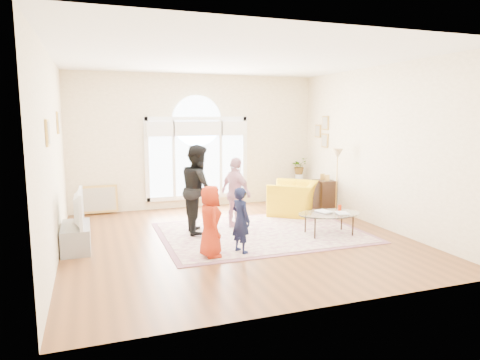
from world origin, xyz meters
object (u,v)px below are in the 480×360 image
object	(u,v)px
area_rug	(261,232)
television	(75,208)
tv_console	(76,237)
armchair	(293,198)
coffee_table	(329,214)

from	to	relation	value
area_rug	television	world-z (taller)	television
tv_console	armchair	xyz separation A→B (m)	(4.59, 1.14, 0.16)
tv_console	coffee_table	bearing A→B (deg)	-8.02
coffee_table	tv_console	bearing A→B (deg)	176.77
coffee_table	armchair	size ratio (longest dim) A/B	1.11
armchair	television	bearing A→B (deg)	-38.95
tv_console	armchair	size ratio (longest dim) A/B	0.88
area_rug	tv_console	bearing A→B (deg)	178.64
area_rug	coffee_table	world-z (taller)	coffee_table
area_rug	coffee_table	distance (m)	1.33
area_rug	armchair	bearing A→B (deg)	43.87
tv_console	armchair	distance (m)	4.73
area_rug	tv_console	xyz separation A→B (m)	(-3.32, 0.08, 0.20)
television	coffee_table	xyz separation A→B (m)	(4.45, -0.63, -0.31)
area_rug	tv_console	size ratio (longest dim) A/B	3.60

